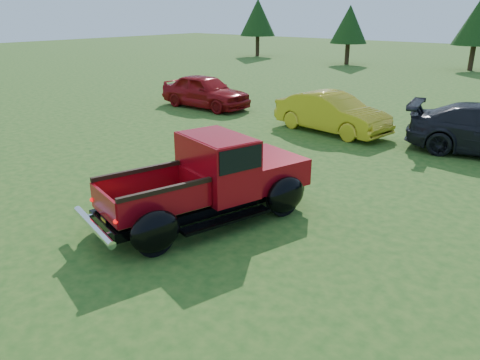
{
  "coord_description": "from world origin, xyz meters",
  "views": [
    {
      "loc": [
        6.29,
        -6.94,
        4.24
      ],
      "look_at": [
        0.4,
        0.2,
        0.86
      ],
      "focal_mm": 35.0,
      "sensor_mm": 36.0,
      "label": 1
    }
  ],
  "objects_px": {
    "tree_mid_left": "(478,22)",
    "pickup_truck": "(218,178)",
    "show_car_red": "(205,91)",
    "tree_west": "(349,24)",
    "show_car_yellow": "(332,113)",
    "tree_far_west": "(258,18)"
  },
  "relations": [
    {
      "from": "tree_west",
      "to": "show_car_red",
      "type": "xyz_separation_m",
      "value": [
        3.5,
        -20.49,
        -2.36
      ]
    },
    {
      "from": "tree_far_west",
      "to": "tree_mid_left",
      "type": "xyz_separation_m",
      "value": [
        19.0,
        1.0,
        -0.14
      ]
    },
    {
      "from": "tree_far_west",
      "to": "tree_mid_left",
      "type": "bearing_deg",
      "value": 3.01
    },
    {
      "from": "tree_mid_left",
      "to": "show_car_red",
      "type": "relative_size",
      "value": 1.14
    },
    {
      "from": "show_car_red",
      "to": "show_car_yellow",
      "type": "height_order",
      "value": "show_car_red"
    },
    {
      "from": "tree_west",
      "to": "tree_mid_left",
      "type": "height_order",
      "value": "tree_mid_left"
    },
    {
      "from": "tree_far_west",
      "to": "tree_west",
      "type": "bearing_deg",
      "value": -5.71
    },
    {
      "from": "tree_far_west",
      "to": "show_car_yellow",
      "type": "bearing_deg",
      "value": -47.3
    },
    {
      "from": "tree_far_west",
      "to": "show_car_red",
      "type": "height_order",
      "value": "tree_far_west"
    },
    {
      "from": "tree_far_west",
      "to": "pickup_truck",
      "type": "height_order",
      "value": "tree_far_west"
    },
    {
      "from": "pickup_truck",
      "to": "show_car_yellow",
      "type": "xyz_separation_m",
      "value": [
        -1.74,
        8.1,
        -0.13
      ]
    },
    {
      "from": "tree_mid_left",
      "to": "pickup_truck",
      "type": "height_order",
      "value": "tree_mid_left"
    },
    {
      "from": "tree_mid_left",
      "to": "show_car_yellow",
      "type": "bearing_deg",
      "value": -87.0
    },
    {
      "from": "tree_mid_left",
      "to": "tree_west",
      "type": "bearing_deg",
      "value": -167.47
    },
    {
      "from": "tree_mid_left",
      "to": "show_car_yellow",
      "type": "distance_m",
      "value": 23.08
    },
    {
      "from": "show_car_red",
      "to": "show_car_yellow",
      "type": "xyz_separation_m",
      "value": [
        6.7,
        -0.41,
        -0.03
      ]
    },
    {
      "from": "tree_far_west",
      "to": "show_car_red",
      "type": "xyz_separation_m",
      "value": [
        13.5,
        -21.49,
        -2.77
      ]
    },
    {
      "from": "pickup_truck",
      "to": "tree_west",
      "type": "bearing_deg",
      "value": 127.45
    },
    {
      "from": "show_car_red",
      "to": "pickup_truck",
      "type": "bearing_deg",
      "value": -135.37
    },
    {
      "from": "tree_west",
      "to": "pickup_truck",
      "type": "bearing_deg",
      "value": -67.62
    },
    {
      "from": "pickup_truck",
      "to": "show_car_red",
      "type": "bearing_deg",
      "value": 149.84
    },
    {
      "from": "pickup_truck",
      "to": "tree_far_west",
      "type": "bearing_deg",
      "value": 141.26
    }
  ]
}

